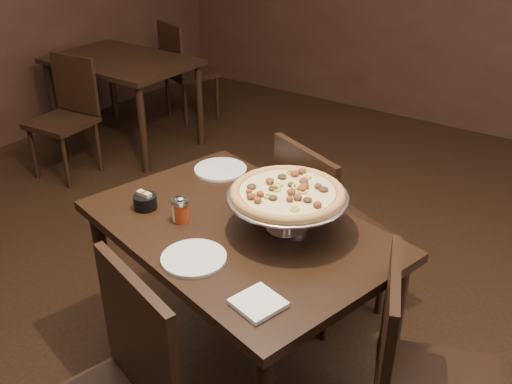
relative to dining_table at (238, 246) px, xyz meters
The scene contains 15 objects.
room 0.76m from the dining_table, 79.40° to the right, with size 6.04×7.04×2.84m.
dining_table is the anchor object (origin of this frame).
background_table 2.70m from the dining_table, 146.24° to the left, with size 1.13×0.75×0.71m.
pizza_stand 0.31m from the dining_table, 26.88° to the left, with size 0.46×0.46×0.19m.
parmesan_shaker 0.28m from the dining_table, 155.45° to the right, with size 0.06×0.06×0.10m.
pepper_flake_shaker 0.27m from the dining_table, 153.62° to the right, with size 0.06×0.06×0.11m.
packet_caddy 0.42m from the dining_table, 164.59° to the right, with size 0.09×0.09×0.07m.
napkin_stack 0.49m from the dining_table, 45.91° to the right, with size 0.14×0.14×0.02m, color white.
plate_left 0.50m from the dining_table, 135.97° to the left, with size 0.24×0.24×0.01m, color silver.
plate_near 0.29m from the dining_table, 88.33° to the right, with size 0.23×0.23×0.01m, color silver.
serving_spatula 0.34m from the dining_table, 12.84° to the right, with size 0.16×0.16×0.02m.
chair_far 0.56m from the dining_table, 79.88° to the left, with size 0.56×0.56×0.92m.
chair_side 0.81m from the dining_table, ahead, with size 0.54×0.54×0.88m.
bg_chair_far 3.13m from the dining_table, 135.37° to the left, with size 0.52×0.52×0.87m.
bg_chair_near 2.38m from the dining_table, 157.72° to the left, with size 0.43×0.43×0.85m.
Camera 1 is at (1.18, -1.39, 1.90)m, focal length 40.00 mm.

